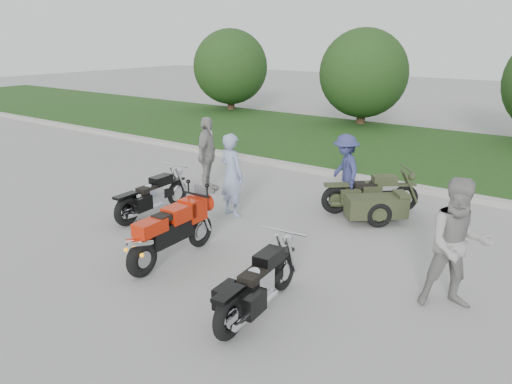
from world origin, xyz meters
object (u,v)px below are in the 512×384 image
Objects in this scene: sportbike_red at (170,230)px; cruiser_left at (150,198)px; person_grey at (458,245)px; person_denim at (345,170)px; cruiser_right at (256,288)px; cruiser_sidecar at (372,201)px; person_back at (207,155)px; person_stripe at (232,175)px.

cruiser_left is (-1.96, 1.31, -0.16)m from sportbike_red.
person_grey is (4.29, 1.33, 0.38)m from sportbike_red.
person_denim is (2.97, 3.13, 0.40)m from cruiser_left.
person_grey reaches higher than person_denim.
person_denim reaches higher than cruiser_left.
cruiser_right is 4.49m from cruiser_sidecar.
sportbike_red is 1.08× the size of cruiser_sidecar.
person_denim is at bearing 43.69° from cruiser_left.
cruiser_sidecar is (-0.28, 4.48, -0.03)m from cruiser_right.
person_back is (-6.47, 2.06, -0.03)m from person_grey.
cruiser_left is at bearing 143.72° from sportbike_red.
sportbike_red is 2.50m from person_stripe.
cruiser_right is 1.30× the size of person_denim.
person_grey reaches higher than person_back.
person_grey is at bearing -1.62° from person_denim.
sportbike_red is at bearing -60.89° from person_denim.
person_denim is at bearing 74.71° from sportbike_red.
sportbike_red is 2.24m from cruiser_right.
person_grey is 4.53m from person_denim.
cruiser_right is 1.11× the size of cruiser_sidecar.
cruiser_right is 5.87m from person_back.
person_back reaches higher than person_denim.
person_denim is (-3.28, 3.12, -0.14)m from person_grey.
person_denim reaches higher than cruiser_right.
cruiser_right is at bearing -26.66° from cruiser_left.
person_stripe is 0.94× the size of person_grey.
person_grey reaches higher than sportbike_red.
person_back is at bearing -119.70° from person_denim.
person_back is at bearing 93.07° from cruiser_left.
person_back is (-4.35, 3.90, 0.51)m from cruiser_right.
person_back is (-4.07, -0.58, 0.53)m from cruiser_sidecar.
person_denim reaches higher than cruiser_sidecar.
person_stripe is 0.96× the size of person_back.
person_stripe reaches higher than cruiser_sidecar.
cruiser_right is at bearing -155.84° from person_back.
sportbike_red reaches higher than cruiser_sidecar.
person_stripe reaches higher than cruiser_left.
person_stripe is 1.09× the size of person_denim.
person_denim is (-1.17, 4.96, 0.40)m from cruiser_right.
person_denim is (-0.89, 0.48, 0.43)m from cruiser_sidecar.
person_stripe is 5.02m from person_grey.
cruiser_left is 1.19× the size of person_stripe.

